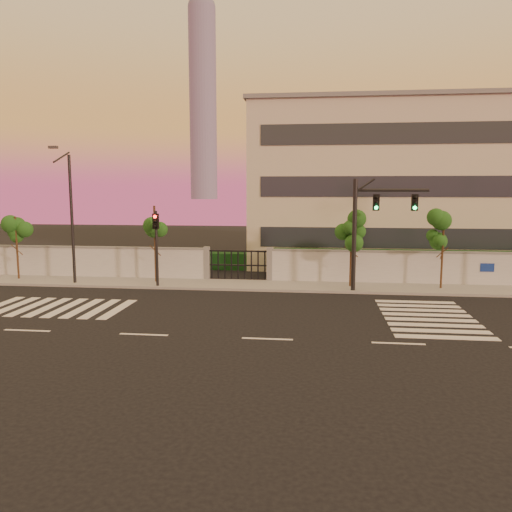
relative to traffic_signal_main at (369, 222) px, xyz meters
name	(u,v)px	position (x,y,z in m)	size (l,w,h in m)	color
ground	(267,339)	(-4.78, -9.34, -4.03)	(120.00, 120.00, 0.00)	black
sidewalk	(284,286)	(-4.78, 1.16, -3.96)	(60.00, 3.00, 0.15)	gray
perimeter_wall	(287,266)	(-4.68, 2.66, -2.96)	(60.00, 0.36, 2.20)	#ABADB3
hedge_row	(305,264)	(-3.62, 5.40, -3.22)	(41.00, 4.25, 1.80)	black
institutional_building	(407,185)	(4.22, 12.65, 2.12)	(24.40, 12.40, 12.25)	beige
distant_skyscraper	(203,93)	(-69.78, 270.66, 57.95)	(16.00, 16.00, 118.00)	slate
road_markings	(241,314)	(-6.36, -5.58, -4.02)	(57.00, 7.62, 0.02)	silver
street_tree_b	(17,234)	(-21.75, 1.32, -1.01)	(1.53, 1.22, 4.10)	#382314
street_tree_c	(155,227)	(-12.68, 1.31, -0.48)	(1.61, 1.28, 4.82)	#382314
street_tree_d	(352,234)	(-0.85, 1.24, -0.81)	(1.64, 1.31, 4.37)	#382314
street_tree_e	(444,232)	(4.30, 1.23, -0.66)	(1.41, 1.12, 4.58)	#382314
traffic_signal_main	(369,222)	(0.00, 0.00, 0.00)	(4.04, 0.47, 6.38)	black
traffic_signal_secondary	(156,239)	(-12.21, 0.01, -1.13)	(0.36, 0.34, 4.57)	black
streetlight_west	(70,212)	(-17.55, 0.24, 0.40)	(0.49, 1.97, 8.21)	black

